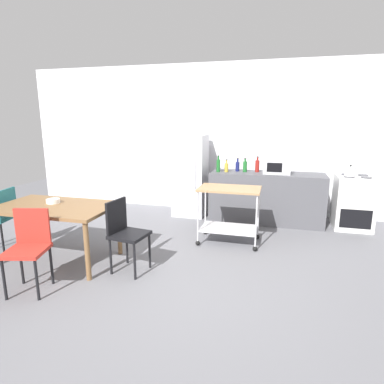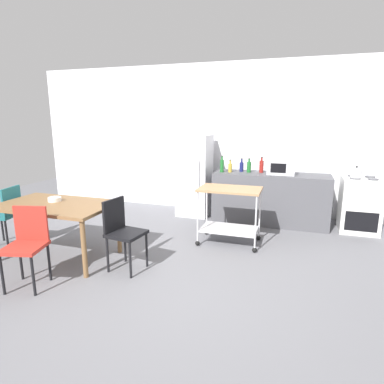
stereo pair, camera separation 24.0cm
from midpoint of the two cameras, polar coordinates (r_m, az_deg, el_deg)
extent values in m
plane|color=slate|center=(3.86, -4.91, -15.68)|extent=(12.00, 12.00, 0.00)
cube|color=white|center=(6.50, 4.54, 9.32)|extent=(8.40, 0.12, 2.90)
cube|color=#4C4C51|center=(5.95, 11.85, -0.98)|extent=(2.00, 0.64, 0.90)
cube|color=brown|center=(4.56, -24.50, -2.44)|extent=(1.50, 0.90, 0.04)
cylinder|color=brown|center=(3.98, -19.75, -9.88)|extent=(0.06, 0.06, 0.71)
cylinder|color=brown|center=(5.38, -27.24, -4.66)|extent=(0.06, 0.06, 0.71)
cylinder|color=brown|center=(4.59, -14.24, -6.45)|extent=(0.06, 0.06, 0.71)
cube|color=black|center=(4.02, -12.68, -7.43)|extent=(0.45, 0.45, 0.04)
cube|color=black|center=(4.06, -14.90, -4.09)|extent=(0.08, 0.38, 0.40)
cylinder|color=black|center=(3.89, -11.91, -11.98)|extent=(0.03, 0.03, 0.45)
cylinder|color=black|center=(4.15, -9.18, -10.26)|extent=(0.03, 0.03, 0.45)
cylinder|color=black|center=(4.08, -15.89, -10.99)|extent=(0.03, 0.03, 0.45)
cylinder|color=black|center=(4.33, -13.04, -9.43)|extent=(0.03, 0.03, 0.45)
cube|color=#1E666B|center=(5.24, -31.10, -1.73)|extent=(0.09, 0.38, 0.40)
cylinder|color=black|center=(5.50, -29.60, -5.99)|extent=(0.03, 0.03, 0.45)
cylinder|color=black|center=(5.24, -31.69, -7.11)|extent=(0.03, 0.03, 0.45)
cube|color=#B72D23|center=(3.94, -28.88, -9.16)|extent=(0.49, 0.49, 0.04)
cube|color=#B72D23|center=(4.02, -27.97, -5.33)|extent=(0.38, 0.12, 0.40)
cylinder|color=black|center=(3.99, -31.88, -13.10)|extent=(0.03, 0.03, 0.45)
cylinder|color=black|center=(3.82, -27.46, -13.69)|extent=(0.03, 0.03, 0.45)
cylinder|color=black|center=(4.25, -29.43, -11.25)|extent=(0.03, 0.03, 0.45)
cylinder|color=black|center=(4.09, -25.22, -11.69)|extent=(0.03, 0.03, 0.45)
cube|color=white|center=(6.08, 25.62, -1.69)|extent=(0.60, 0.60, 0.90)
cube|color=black|center=(5.84, 25.96, -4.34)|extent=(0.48, 0.01, 0.32)
cylinder|color=#47474C|center=(5.85, 25.01, 2.46)|extent=(0.16, 0.16, 0.02)
cylinder|color=#47474C|center=(5.90, 27.49, 2.29)|extent=(0.16, 0.16, 0.02)
cylinder|color=#47474C|center=(6.09, 24.64, 2.84)|extent=(0.16, 0.16, 0.02)
cylinder|color=#47474C|center=(6.14, 27.03, 2.68)|extent=(0.16, 0.16, 0.02)
cube|color=silver|center=(6.22, -1.40, 2.94)|extent=(0.60, 0.60, 1.55)
cylinder|color=silver|center=(5.86, -0.59, 3.11)|extent=(0.02, 0.02, 0.50)
cube|color=#A37A51|center=(4.76, 5.26, 0.57)|extent=(0.90, 0.56, 0.03)
cube|color=silver|center=(4.93, 5.11, -6.44)|extent=(0.83, 0.52, 0.02)
cylinder|color=silver|center=(4.71, -0.42, -4.35)|extent=(0.02, 0.02, 0.76)
sphere|color=black|center=(4.85, -0.41, -9.05)|extent=(0.07, 0.07, 0.07)
cylinder|color=silver|center=(4.57, 9.83, -5.09)|extent=(0.02, 0.02, 0.76)
sphere|color=black|center=(4.71, 9.64, -9.90)|extent=(0.07, 0.07, 0.07)
cylinder|color=silver|center=(5.17, 1.05, -2.78)|extent=(0.02, 0.02, 0.76)
sphere|color=black|center=(5.30, 1.03, -7.11)|extent=(0.07, 0.07, 0.07)
cylinder|color=silver|center=(5.05, 10.37, -3.39)|extent=(0.02, 0.02, 0.76)
sphere|color=black|center=(5.18, 10.18, -7.81)|extent=(0.07, 0.07, 0.07)
cylinder|color=#1E6628|center=(5.86, 3.51, 4.66)|extent=(0.07, 0.07, 0.22)
cylinder|color=#1E6628|center=(5.84, 3.53, 6.04)|extent=(0.03, 0.03, 0.06)
cylinder|color=black|center=(5.84, 3.53, 6.40)|extent=(0.03, 0.03, 0.01)
cylinder|color=gold|center=(5.88, 4.95, 4.30)|extent=(0.07, 0.07, 0.15)
cylinder|color=gold|center=(5.86, 4.97, 5.34)|extent=(0.03, 0.03, 0.06)
cylinder|color=black|center=(5.86, 4.97, 5.70)|extent=(0.03, 0.03, 0.01)
cylinder|color=navy|center=(5.98, 6.92, 4.47)|extent=(0.07, 0.07, 0.17)
cylinder|color=navy|center=(5.97, 6.95, 5.56)|extent=(0.03, 0.03, 0.06)
cylinder|color=black|center=(5.96, 6.96, 5.91)|extent=(0.04, 0.04, 0.01)
cylinder|color=#1E6628|center=(5.92, 8.22, 4.45)|extent=(0.07, 0.07, 0.19)
cylinder|color=#1E6628|center=(5.90, 8.26, 5.60)|extent=(0.03, 0.03, 0.05)
cylinder|color=black|center=(5.90, 8.27, 5.90)|extent=(0.04, 0.04, 0.01)
cylinder|color=maroon|center=(5.94, 10.34, 4.51)|extent=(0.08, 0.08, 0.21)
cylinder|color=maroon|center=(5.92, 10.40, 5.80)|extent=(0.03, 0.03, 0.06)
cylinder|color=black|center=(5.91, 10.41, 6.14)|extent=(0.04, 0.04, 0.01)
cube|color=silver|center=(5.84, 13.67, 4.47)|extent=(0.46, 0.34, 0.26)
cube|color=black|center=(5.67, 13.22, 4.25)|extent=(0.25, 0.01, 0.16)
cylinder|color=white|center=(4.69, -24.73, -1.46)|extent=(0.17, 0.17, 0.06)
cylinder|color=silver|center=(5.86, 25.16, 3.35)|extent=(0.17, 0.17, 0.16)
sphere|color=black|center=(5.85, 25.24, 4.26)|extent=(0.03, 0.03, 0.03)
cylinder|color=silver|center=(5.88, 26.28, 3.50)|extent=(0.08, 0.02, 0.07)
camera|label=1|loc=(0.12, -91.47, -0.33)|focal=30.12mm
camera|label=2|loc=(0.12, 88.53, 0.33)|focal=30.12mm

